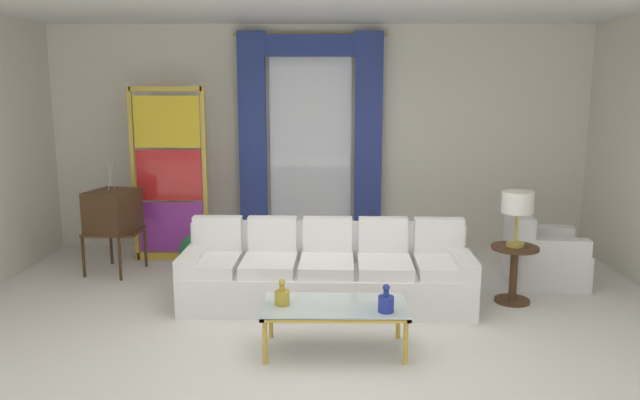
# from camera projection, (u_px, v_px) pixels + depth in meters

# --- Properties ---
(ground_plane) EXTENTS (16.00, 16.00, 0.00)m
(ground_plane) POSITION_uv_depth(u_px,v_px,m) (315.00, 330.00, 5.74)
(ground_plane) COLOR white
(wall_rear) EXTENTS (8.00, 0.12, 3.00)m
(wall_rear) POSITION_uv_depth(u_px,v_px,m) (320.00, 138.00, 8.47)
(wall_rear) COLOR silver
(wall_rear) RESTS_ON ground
(ceiling_slab) EXTENTS (8.00, 7.60, 0.04)m
(ceiling_slab) POSITION_uv_depth(u_px,v_px,m) (317.00, 0.00, 5.97)
(ceiling_slab) COLOR white
(curtained_window) EXTENTS (2.00, 0.17, 2.70)m
(curtained_window) POSITION_uv_depth(u_px,v_px,m) (310.00, 121.00, 8.26)
(curtained_window) COLOR white
(curtained_window) RESTS_ON ground
(couch_white_long) EXTENTS (2.94, 0.99, 0.86)m
(couch_white_long) POSITION_uv_depth(u_px,v_px,m) (327.00, 273.00, 6.43)
(couch_white_long) COLOR white
(couch_white_long) RESTS_ON ground
(coffee_table) EXTENTS (1.21, 0.61, 0.41)m
(coffee_table) POSITION_uv_depth(u_px,v_px,m) (335.00, 309.00, 5.23)
(coffee_table) COLOR silver
(coffee_table) RESTS_ON ground
(bottle_blue_decanter) EXTENTS (0.13, 0.13, 0.22)m
(bottle_blue_decanter) POSITION_uv_depth(u_px,v_px,m) (282.00, 296.00, 5.21)
(bottle_blue_decanter) COLOR gold
(bottle_blue_decanter) RESTS_ON coffee_table
(bottle_crystal_tall) EXTENTS (0.13, 0.13, 0.23)m
(bottle_crystal_tall) POSITION_uv_depth(u_px,v_px,m) (386.00, 302.00, 5.04)
(bottle_crystal_tall) COLOR navy
(bottle_crystal_tall) RESTS_ON coffee_table
(vintage_tv) EXTENTS (0.64, 0.70, 1.35)m
(vintage_tv) POSITION_uv_depth(u_px,v_px,m) (113.00, 213.00, 7.38)
(vintage_tv) COLOR #472D19
(vintage_tv) RESTS_ON ground
(armchair_white) EXTENTS (0.89, 0.89, 0.80)m
(armchair_white) POSITION_uv_depth(u_px,v_px,m) (540.00, 257.00, 7.10)
(armchair_white) COLOR white
(armchair_white) RESTS_ON ground
(stained_glass_divider) EXTENTS (0.95, 0.05, 2.20)m
(stained_glass_divider) POSITION_uv_depth(u_px,v_px,m) (169.00, 179.00, 7.82)
(stained_glass_divider) COLOR gold
(stained_glass_divider) RESTS_ON ground
(peacock_figurine) EXTENTS (0.44, 0.60, 0.50)m
(peacock_figurine) POSITION_uv_depth(u_px,v_px,m) (195.00, 252.00, 7.56)
(peacock_figurine) COLOR beige
(peacock_figurine) RESTS_ON ground
(round_side_table) EXTENTS (0.48, 0.48, 0.59)m
(round_side_table) POSITION_uv_depth(u_px,v_px,m) (514.00, 269.00, 6.41)
(round_side_table) COLOR #472D19
(round_side_table) RESTS_ON ground
(table_lamp_brass) EXTENTS (0.32, 0.32, 0.57)m
(table_lamp_brass) POSITION_uv_depth(u_px,v_px,m) (518.00, 205.00, 6.29)
(table_lamp_brass) COLOR #B29338
(table_lamp_brass) RESTS_ON round_side_table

